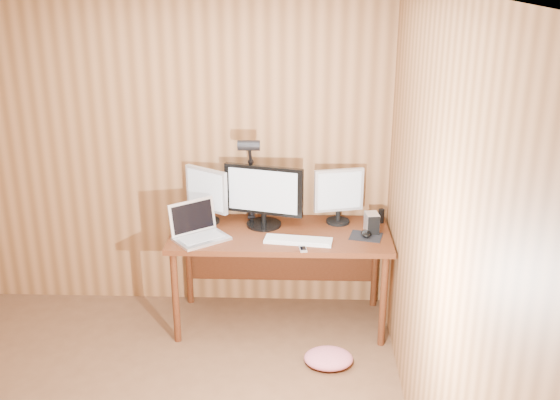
# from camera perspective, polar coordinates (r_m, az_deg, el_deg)

# --- Properties ---
(room_shell) EXTENTS (4.00, 4.00, 4.00)m
(room_shell) POSITION_cam_1_polar(r_m,az_deg,el_deg) (3.28, -17.51, -5.56)
(room_shell) COLOR brown
(room_shell) RESTS_ON ground
(desk) EXTENTS (1.60, 0.70, 0.75)m
(desk) POSITION_cam_1_polar(r_m,az_deg,el_deg) (4.91, 0.05, -3.80)
(desk) COLOR #4C2210
(desk) RESTS_ON floor
(monitor_center) EXTENTS (0.59, 0.26, 0.47)m
(monitor_center) POSITION_cam_1_polar(r_m,az_deg,el_deg) (4.83, -1.44, 0.44)
(monitor_center) COLOR black
(monitor_center) RESTS_ON desk
(monitor_left) EXTENTS (0.33, 0.24, 0.43)m
(monitor_left) POSITION_cam_1_polar(r_m,az_deg,el_deg) (4.92, -6.41, 0.54)
(monitor_left) COLOR black
(monitor_left) RESTS_ON desk
(monitor_right) EXTENTS (0.37, 0.18, 0.42)m
(monitor_right) POSITION_cam_1_polar(r_m,az_deg,el_deg) (4.90, 5.14, 0.49)
(monitor_right) COLOR black
(monitor_right) RESTS_ON desk
(laptop) EXTENTS (0.45, 0.44, 0.26)m
(laptop) POSITION_cam_1_polar(r_m,az_deg,el_deg) (4.71, -7.19, -2.56)
(laptop) COLOR silver
(laptop) RESTS_ON desk
(keyboard) EXTENTS (0.49, 0.21, 0.02)m
(keyboard) POSITION_cam_1_polar(r_m,az_deg,el_deg) (4.63, 1.60, -3.53)
(keyboard) COLOR white
(keyboard) RESTS_ON desk
(mousepad) EXTENTS (0.26, 0.23, 0.00)m
(mousepad) POSITION_cam_1_polar(r_m,az_deg,el_deg) (4.76, 7.49, -3.15)
(mousepad) COLOR black
(mousepad) RESTS_ON desk
(mouse) EXTENTS (0.09, 0.12, 0.04)m
(mouse) POSITION_cam_1_polar(r_m,az_deg,el_deg) (4.75, 7.50, -2.91)
(mouse) COLOR black
(mouse) RESTS_ON mousepad
(hard_drive) EXTENTS (0.11, 0.14, 0.15)m
(hard_drive) POSITION_cam_1_polar(r_m,az_deg,el_deg) (4.82, 7.99, -1.98)
(hard_drive) COLOR silver
(hard_drive) RESTS_ON desk
(phone) EXTENTS (0.06, 0.10, 0.01)m
(phone) POSITION_cam_1_polar(r_m,az_deg,el_deg) (4.51, 2.01, -4.28)
(phone) COLOR silver
(phone) RESTS_ON desk
(speaker) EXTENTS (0.04, 0.04, 0.11)m
(speaker) POSITION_cam_1_polar(r_m,az_deg,el_deg) (5.01, 8.80, -1.38)
(speaker) COLOR black
(speaker) RESTS_ON desk
(desk_lamp) EXTENTS (0.16, 0.23, 0.70)m
(desk_lamp) POSITION_cam_1_polar(r_m,az_deg,el_deg) (4.84, -2.64, 2.87)
(desk_lamp) COLOR black
(desk_lamp) RESTS_ON desk
(fabric_pile) EXTENTS (0.40, 0.36, 0.11)m
(fabric_pile) POSITION_cam_1_polar(r_m,az_deg,el_deg) (4.63, 4.24, -13.59)
(fabric_pile) COLOR #D16576
(fabric_pile) RESTS_ON floor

